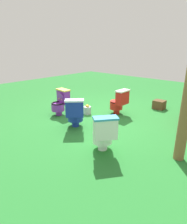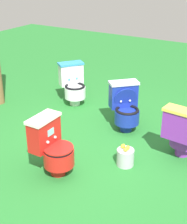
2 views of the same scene
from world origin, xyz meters
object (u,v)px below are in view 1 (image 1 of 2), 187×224
at_px(toilet_purple, 60,102).
at_px(toilet_white, 104,133).
at_px(toilet_red, 119,102).
at_px(wooden_post, 187,106).
at_px(small_crate, 159,105).
at_px(lemon_bucket, 87,110).
at_px(toilet_blue, 75,113).

relative_size(toilet_purple, toilet_white, 1.00).
distance_m(toilet_red, wooden_post, 2.54).
distance_m(toilet_red, toilet_purple, 1.67).
xyz_separation_m(toilet_white, small_crate, (-3.17, -0.35, -0.24)).
bearing_deg(wooden_post, lemon_bucket, -102.12).
height_order(toilet_purple, wooden_post, wooden_post).
bearing_deg(toilet_purple, lemon_bucket, -128.57).
bearing_deg(toilet_red, wooden_post, -119.29).
bearing_deg(wooden_post, toilet_red, -119.30).
bearing_deg(toilet_blue, lemon_bucket, 72.27).
bearing_deg(toilet_red, toilet_blue, 171.44).
height_order(wooden_post, lemon_bucket, wooden_post).
relative_size(toilet_blue, lemon_bucket, 2.63).
bearing_deg(toilet_white, small_crate, 43.09).
bearing_deg(toilet_red, toilet_white, -152.19).
relative_size(toilet_purple, lemon_bucket, 2.63).
bearing_deg(small_crate, lemon_bucket, -35.50).
xyz_separation_m(toilet_white, wooden_post, (-0.70, 1.15, 0.60)).
height_order(toilet_blue, toilet_white, same).
bearing_deg(toilet_white, toilet_purple, 107.78).
distance_m(toilet_blue, toilet_white, 1.30).
relative_size(toilet_white, wooden_post, 0.37).
xyz_separation_m(toilet_purple, small_crate, (-2.41, 1.87, -0.24)).
distance_m(wooden_post, lemon_bucket, 3.02).
distance_m(toilet_blue, toilet_purple, 1.05).
relative_size(small_crate, lemon_bucket, 1.20).
xyz_separation_m(toilet_blue, small_crate, (-2.76, 0.88, -0.24)).
relative_size(toilet_red, wooden_post, 0.37).
xyz_separation_m(toilet_purple, toilet_white, (0.76, 2.22, 0.00)).
bearing_deg(lemon_bucket, toilet_white, 52.23).
height_order(toilet_purple, toilet_white, same).
relative_size(wooden_post, small_crate, 5.86).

